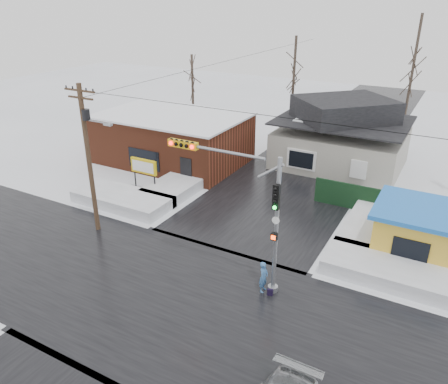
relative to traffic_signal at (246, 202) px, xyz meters
The scene contains 19 objects.
ground 5.94m from the traffic_signal, 129.36° to the right, with size 120.00×120.00×0.00m, color white.
road_ns 5.94m from the traffic_signal, 129.36° to the right, with size 10.00×120.00×0.02m, color black.
road_ew 5.94m from the traffic_signal, 129.36° to the right, with size 120.00×10.00×0.02m, color black.
snowbank_nw 12.81m from the traffic_signal, 160.57° to the left, with size 7.00×3.00×0.80m, color white.
snowbank_ne 8.75m from the traffic_signal, 31.56° to the left, with size 7.00×3.00×0.80m, color white.
snowbank_nside_w 13.70m from the traffic_signal, 136.24° to the left, with size 3.00×8.00×0.80m, color white.
snowbank_nside_e 10.94m from the traffic_signal, 63.18° to the left, with size 3.00×8.00×0.80m, color white.
traffic_signal is the anchor object (origin of this frame).
utility_pole 10.39m from the traffic_signal, behind, with size 3.15×0.44×9.00m.
brick_building 18.87m from the traffic_signal, 135.87° to the left, with size 12.20×8.20×4.12m.
marquee_sign 13.42m from the traffic_signal, 150.28° to the left, with size 2.20×0.21×2.55m.
house 19.13m from the traffic_signal, 91.29° to the left, with size 10.40×8.40×5.76m.
kiosk 10.43m from the traffic_signal, 44.84° to the left, with size 4.60×4.60×2.88m.
fence 12.31m from the traffic_signal, 69.77° to the left, with size 8.00×0.12×1.80m, color black.
tree_far_left 24.16m from the traffic_signal, 105.60° to the left, with size 3.00×3.00×10.00m.
tree_far_mid 25.78m from the traffic_signal, 81.89° to the left, with size 3.00×3.00×12.00m.
tree_far_west 26.75m from the traffic_signal, 128.00° to the left, with size 3.00×3.00×8.00m.
pedestrian 3.90m from the traffic_signal, ahead, with size 0.60×0.39×1.64m, color #3B6AA5.
shopping_bag 4.66m from the traffic_signal, 12.79° to the right, with size 0.28×0.12×0.35m, color black.
Camera 1 is at (10.41, -13.57, 13.34)m, focal length 35.00 mm.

